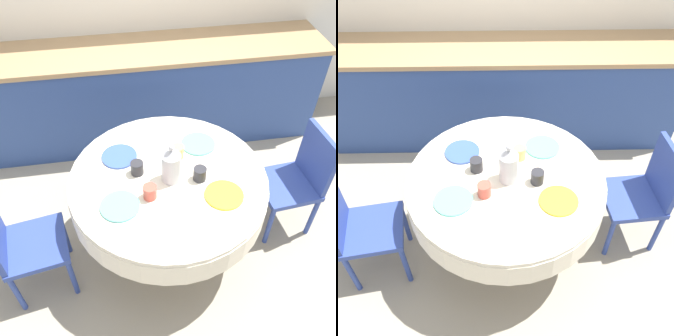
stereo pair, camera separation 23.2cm
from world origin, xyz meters
TOP-DOWN VIEW (x-y plane):
  - ground_plane at (0.00, 0.00)m, footprint 12.00×12.00m
  - kitchen_counter at (0.00, 1.35)m, footprint 3.24×0.64m
  - dining_table at (0.00, 0.00)m, footprint 1.28×1.28m
  - chair_left at (0.97, 0.09)m, footprint 0.43×0.43m
  - chair_right at (-0.96, -0.17)m, footprint 0.46×0.46m
  - plate_near_left at (-0.32, -0.20)m, footprint 0.24×0.24m
  - cup_near_left at (-0.13, -0.15)m, footprint 0.08×0.08m
  - plate_near_right at (0.31, -0.21)m, footprint 0.24×0.24m
  - cup_near_right at (0.19, -0.05)m, footprint 0.08×0.08m
  - plate_far_left at (-0.29, 0.23)m, footprint 0.24×0.24m
  - cup_far_left at (-0.19, 0.07)m, footprint 0.08×0.08m
  - plate_far_right at (0.26, 0.27)m, footprint 0.24×0.24m
  - cup_far_right at (0.09, 0.18)m, footprint 0.08×0.08m
  - coffee_carafe at (0.02, -0.02)m, footprint 0.12×0.12m

SIDE VIEW (x-z plane):
  - ground_plane at x=0.00m, z-range 0.00..0.00m
  - kitchen_counter at x=0.00m, z-range 0.00..0.94m
  - chair_left at x=0.97m, z-range 0.05..0.90m
  - chair_right at x=-0.96m, z-range 0.05..0.90m
  - dining_table at x=0.00m, z-range 0.24..0.98m
  - plate_near_left at x=-0.32m, z-range 0.74..0.75m
  - plate_near_right at x=0.31m, z-range 0.74..0.75m
  - plate_far_left at x=-0.29m, z-range 0.74..0.75m
  - plate_far_right at x=0.26m, z-range 0.74..0.75m
  - cup_near_left at x=-0.13m, z-range 0.74..0.83m
  - cup_near_right at x=0.19m, z-range 0.74..0.83m
  - cup_far_left at x=-0.19m, z-range 0.74..0.83m
  - cup_far_right at x=0.09m, z-range 0.74..0.83m
  - coffee_carafe at x=0.02m, z-range 0.72..1.00m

